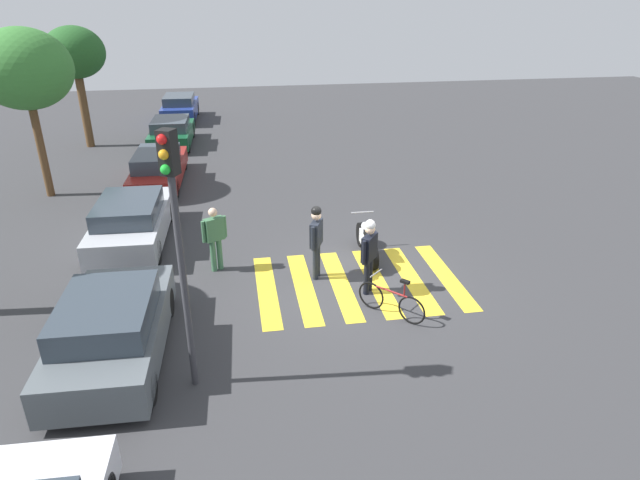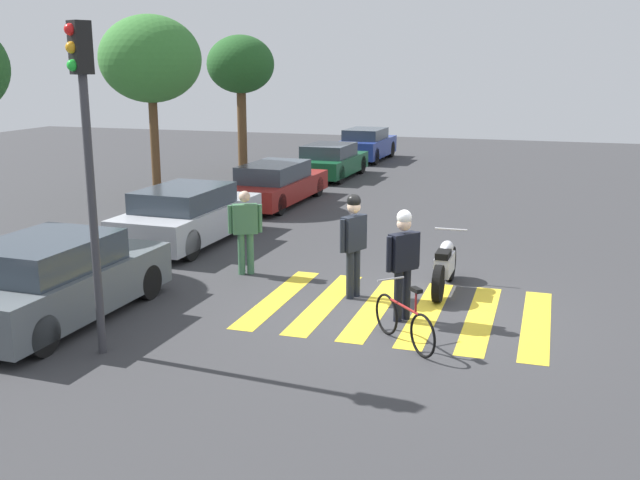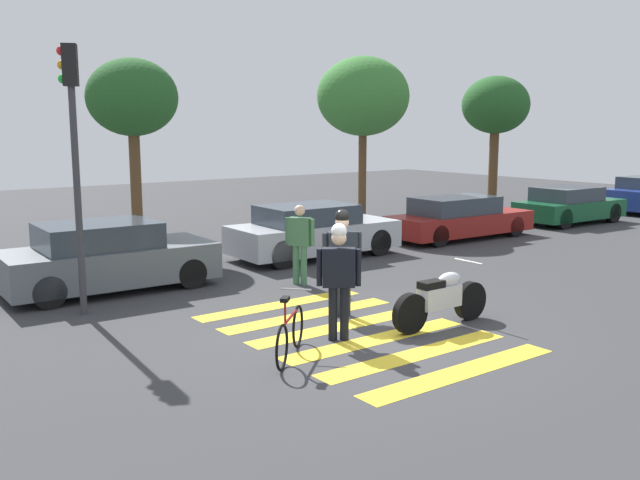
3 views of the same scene
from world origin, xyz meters
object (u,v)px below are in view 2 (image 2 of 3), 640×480
Objects in this scene: leaning_bicycle at (404,322)px; traffic_light_pole at (86,140)px; car_maroon_wagon at (276,184)px; police_motorcycle at (445,266)px; car_grey_coupe at (54,280)px; car_green_compact at (330,161)px; car_blue_hatchback at (366,145)px; officer_by_motorcycle at (354,237)px; officer_on_foot at (403,256)px; car_silver_sedan at (188,215)px; pedestrian_bystander at (245,227)px.

traffic_light_pole is (-1.63, 4.17, 2.75)m from leaning_bicycle.
police_motorcycle is at bearing -139.67° from car_maroon_wagon.
leaning_bicycle is at bearing -83.93° from car_grey_coupe.
car_maroon_wagon is 5.47m from car_green_compact.
car_blue_hatchback is (21.44, 0.08, 0.00)m from car_grey_coupe.
car_grey_coupe is at bearing -179.53° from car_green_compact.
car_green_compact is (15.56, 5.84, 0.25)m from leaning_bicycle.
car_maroon_wagon is at bearing 29.46° from officer_by_motorcycle.
officer_on_foot is at bearing -72.71° from car_grey_coupe.
car_silver_sedan is 15.96m from car_blue_hatchback.
car_grey_coupe reaches higher than car_blue_hatchback.
police_motorcycle is 3.99m from pedestrian_bystander.
car_blue_hatchback is (18.82, 4.46, -0.45)m from officer_by_motorcycle.
car_blue_hatchback is at bearing 4.12° from traffic_light_pole.
officer_on_foot is 5.19m from traffic_light_pole.
pedestrian_bystander is 3.11m from car_silver_sedan.
traffic_light_pole is (-22.46, -1.62, 2.44)m from car_blue_hatchback.
pedestrian_bystander is 18.11m from car_blue_hatchback.
pedestrian_bystander reaches higher than car_maroon_wagon.
car_grey_coupe is at bearing 107.29° from officer_on_foot.
officer_by_motorcycle is 5.12m from car_grey_coupe.
officer_by_motorcycle reaches higher than car_grey_coupe.
police_motorcycle is at bearing -43.63° from traffic_light_pole.
pedestrian_bystander is 0.39× the size of car_silver_sedan.
police_motorcycle is at bearing -88.53° from pedestrian_bystander.
police_motorcycle is at bearing -3.49° from leaning_bicycle.
car_green_compact is at bearing 21.13° from officer_on_foot.
car_silver_sedan is (5.48, 0.40, -0.01)m from car_grey_coupe.
car_maroon_wagon is at bearing 16.25° from pedestrian_bystander.
police_motorcycle is 0.51× the size of car_blue_hatchback.
officer_on_foot is (-1.85, 0.43, 0.62)m from police_motorcycle.
car_grey_coupe reaches higher than car_silver_sedan.
car_green_compact is (16.17, 0.13, -0.06)m from car_grey_coupe.
officer_by_motorcycle is at bearing -166.67° from car_blue_hatchback.
car_silver_sedan is (1.94, 6.29, 0.19)m from police_motorcycle.
car_green_compact is (5.47, -0.05, 0.01)m from car_maroon_wagon.
car_silver_sedan is (4.88, 6.11, 0.29)m from leaning_bicycle.
officer_on_foot is 15.52m from car_green_compact.
traffic_light_pole reaches higher than pedestrian_bystander.
leaning_bicycle is 5.26m from traffic_light_pole.
traffic_light_pole reaches higher than car_grey_coupe.
officer_on_foot is 5.73m from car_grey_coupe.
car_grey_coupe is 5.50m from car_silver_sedan.
officer_on_foot reaches higher than car_green_compact.
car_grey_coupe is at bearing -175.82° from car_silver_sedan.
police_motorcycle is at bearing -161.55° from car_blue_hatchback.
car_silver_sedan is 10.69m from car_green_compact.
officer_on_foot is at bearing -130.54° from officer_by_motorcycle.
car_grey_coupe is 10.70m from car_maroon_wagon.
pedestrian_bystander is 4.97m from traffic_light_pole.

